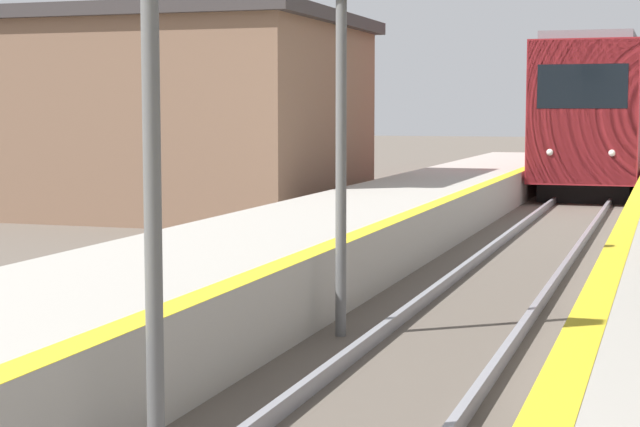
# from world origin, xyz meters

# --- Properties ---
(train) EXTENTS (2.84, 18.38, 4.56)m
(train) POSITION_xyz_m (0.00, 35.85, 2.32)
(train) COLOR black
(train) RESTS_ON ground
(signal_mid) EXTENTS (0.36, 0.31, 4.60)m
(signal_mid) POSITION_xyz_m (-1.19, 9.66, 3.21)
(signal_mid) COLOR #595959
(signal_mid) RESTS_ON ground
(station_building) EXTENTS (10.03, 7.67, 4.77)m
(station_building) POSITION_xyz_m (-10.06, 22.30, 2.40)
(station_building) COLOR brown
(station_building) RESTS_ON ground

